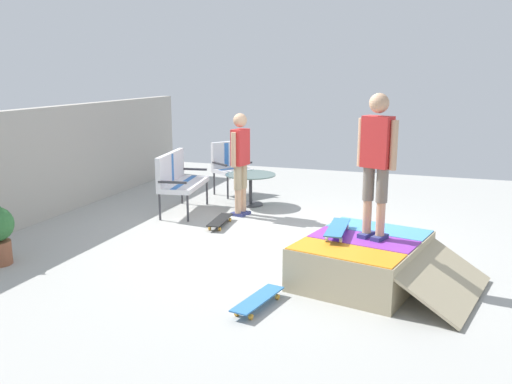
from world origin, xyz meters
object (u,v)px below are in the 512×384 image
(skate_ramp, at_px, (365,260))
(person_watching, at_px, (240,156))
(patio_table, at_px, (251,183))
(patio_chair_near_house, at_px, (229,163))
(person_skater, at_px, (377,156))
(patio_bench, at_px, (178,177))
(skateboard_by_bench, at_px, (220,220))
(skateboard_spare, at_px, (258,300))
(skateboard_on_ramp, at_px, (337,228))

(skate_ramp, xyz_separation_m, person_watching, (2.33, 2.38, 0.74))
(patio_table, xyz_separation_m, person_watching, (-0.71, -0.07, 0.59))
(patio_chair_near_house, distance_m, person_skater, 4.99)
(skate_ramp, distance_m, person_watching, 3.42)
(patio_bench, xyz_separation_m, skateboard_by_bench, (-0.58, -1.01, -0.53))
(skateboard_by_bench, bearing_deg, person_watching, -6.14)
(patio_bench, bearing_deg, person_skater, -120.98)
(patio_chair_near_house, height_order, skateboard_spare, patio_chair_near_house)
(patio_table, relative_size, skateboard_on_ramp, 1.12)
(patio_bench, distance_m, person_watching, 1.16)
(skateboard_spare, relative_size, skateboard_on_ramp, 1.02)
(skateboard_by_bench, bearing_deg, patio_bench, 60.01)
(skateboard_by_bench, xyz_separation_m, skateboard_spare, (-2.70, -1.53, 0.00))
(patio_bench, relative_size, patio_table, 1.46)
(patio_chair_near_house, bearing_deg, person_skater, -138.98)
(patio_table, bearing_deg, patio_bench, 129.62)
(patio_bench, relative_size, person_watching, 0.77)
(skate_ramp, height_order, patio_table, patio_table)
(skateboard_by_bench, bearing_deg, patio_table, -0.30)
(skateboard_on_ramp, bearing_deg, person_skater, -87.99)
(patio_chair_near_house, relative_size, skateboard_by_bench, 1.25)
(skate_ramp, height_order, person_watching, person_watching)
(person_watching, xyz_separation_m, skateboard_on_ramp, (-2.28, -2.05, -0.41))
(person_skater, distance_m, skateboard_on_ramp, 0.96)
(person_skater, xyz_separation_m, skateboard_on_ramp, (-0.01, 0.41, -0.86))
(skate_ramp, distance_m, patio_bench, 4.13)
(skateboard_by_bench, bearing_deg, skate_ramp, -123.24)
(patio_bench, bearing_deg, skateboard_on_ramp, -124.33)
(person_skater, relative_size, skateboard_spare, 1.99)
(person_watching, distance_m, skateboard_by_bench, 1.16)
(skate_ramp, height_order, person_skater, person_skater)
(patio_table, height_order, skateboard_spare, patio_table)
(patio_table, bearing_deg, skate_ramp, -141.08)
(patio_bench, bearing_deg, person_watching, -82.81)
(patio_bench, xyz_separation_m, patio_table, (0.84, -1.02, -0.21))
(skateboard_on_ramp, bearing_deg, skateboard_by_bench, 53.75)
(patio_bench, relative_size, patio_chair_near_house, 1.29)
(patio_bench, distance_m, patio_chair_near_house, 1.62)
(skate_ramp, bearing_deg, patio_table, 38.92)
(person_skater, distance_m, skateboard_spare, 2.05)
(patio_bench, height_order, patio_table, patio_bench)
(patio_bench, height_order, patio_chair_near_house, same)
(person_watching, bearing_deg, skateboard_on_ramp, -138.06)
(patio_chair_near_house, relative_size, person_skater, 0.62)
(patio_bench, bearing_deg, patio_chair_near_house, -11.11)
(skateboard_on_ramp, bearing_deg, skate_ramp, -99.34)
(patio_chair_near_house, bearing_deg, skateboard_on_ramp, -142.86)
(patio_chair_near_house, height_order, person_watching, person_watching)
(person_skater, bearing_deg, skateboard_on_ramp, 92.01)
(person_skater, relative_size, skateboard_on_ramp, 2.03)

